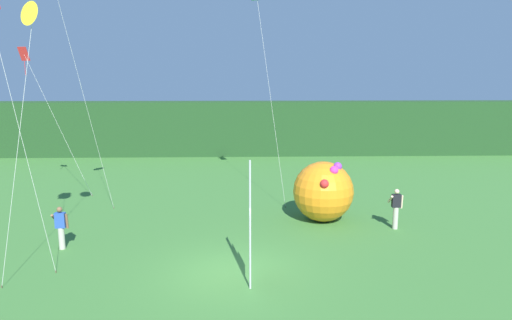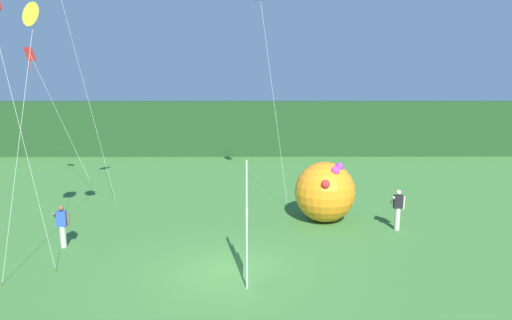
{
  "view_description": "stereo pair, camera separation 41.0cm",
  "coord_description": "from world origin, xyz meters",
  "views": [
    {
      "loc": [
        0.33,
        -14.04,
        6.31
      ],
      "look_at": [
        0.84,
        2.94,
        3.19
      ],
      "focal_mm": 32.51,
      "sensor_mm": 36.0,
      "label": 1
    },
    {
      "loc": [
        0.74,
        -14.05,
        6.31
      ],
      "look_at": [
        0.84,
        2.94,
        3.19
      ],
      "focal_mm": 32.51,
      "sensor_mm": 36.0,
      "label": 2
    }
  ],
  "objects": [
    {
      "name": "kite_red_diamond_2",
      "position": [
        -10.45,
        10.2,
        6.8
      ],
      "size": [
        3.35,
        0.51,
        7.71
      ],
      "color": "brown",
      "rests_on": "ground"
    },
    {
      "name": "banner_flag",
      "position": [
        0.55,
        -0.79,
        1.88
      ],
      "size": [
        0.06,
        1.03,
        3.92
      ],
      "color": "#B7B7BC",
      "rests_on": "ground"
    },
    {
      "name": "ground_plane",
      "position": [
        0.0,
        0.0,
        0.0
      ],
      "size": [
        120.0,
        120.0,
        0.0
      ],
      "primitive_type": "plane",
      "color": "#3D7533"
    },
    {
      "name": "distant_treeline",
      "position": [
        0.0,
        22.81,
        2.12
      ],
      "size": [
        80.0,
        2.4,
        4.24
      ],
      "primitive_type": "cube",
      "color": "#1E421E",
      "rests_on": "ground"
    },
    {
      "name": "inflatable_balloon",
      "position": [
        3.85,
        5.43,
        1.32
      ],
      "size": [
        2.63,
        2.65,
        2.66
      ],
      "color": "orange",
      "rests_on": "ground"
    },
    {
      "name": "kite_yellow_delta_1",
      "position": [
        -6.25,
        1.35,
        8.15
      ],
      "size": [
        1.15,
        2.57,
        8.6
      ],
      "color": "brown",
      "rests_on": "ground"
    },
    {
      "name": "person_near_banner",
      "position": [
        -6.32,
        2.36,
        0.85
      ],
      "size": [
        0.55,
        0.48,
        1.61
      ],
      "color": "#B7B2A3",
      "rests_on": "ground"
    },
    {
      "name": "person_mid_field",
      "position": [
        6.68,
        4.25,
        0.91
      ],
      "size": [
        0.55,
        0.48,
        1.7
      ],
      "color": "#B7B2A3",
      "rests_on": "ground"
    }
  ]
}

